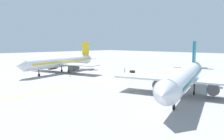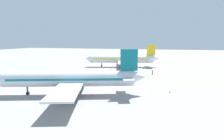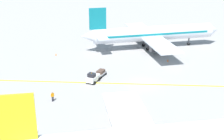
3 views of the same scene
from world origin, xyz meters
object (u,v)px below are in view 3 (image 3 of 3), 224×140
at_px(airplane_at_gate, 152,34).
at_px(ground_crew_worker, 53,96).
at_px(baggage_cart_trailing, 101,72).
at_px(traffic_cone_mid_apron, 56,54).
at_px(traffic_cone_near_nose, 168,60).
at_px(traffic_cone_by_wingtip, 168,125).
at_px(baggage_tug_white, 93,78).

bearing_deg(airplane_at_gate, ground_crew_worker, -29.74).
xyz_separation_m(baggage_cart_trailing, traffic_cone_mid_apron, (-11.66, -11.81, -0.49)).
bearing_deg(airplane_at_gate, traffic_cone_mid_apron, -71.83).
relative_size(airplane_at_gate, traffic_cone_mid_apron, 63.15).
relative_size(ground_crew_worker, traffic_cone_near_nose, 3.05).
distance_m(ground_crew_worker, traffic_cone_by_wingtip, 19.19).
bearing_deg(traffic_cone_mid_apron, baggage_tug_white, 35.89).
distance_m(baggage_tug_white, baggage_cart_trailing, 3.30).
height_order(baggage_tug_white, traffic_cone_mid_apron, baggage_tug_white).
bearing_deg(traffic_cone_mid_apron, traffic_cone_near_nose, 84.93).
bearing_deg(baggage_tug_white, traffic_cone_mid_apron, -144.11).
bearing_deg(ground_crew_worker, traffic_cone_mid_apron, -167.34).
xyz_separation_m(baggage_cart_trailing, traffic_cone_near_nose, (-9.39, 13.85, -0.49)).
bearing_deg(baggage_cart_trailing, traffic_cone_mid_apron, -134.64).
xyz_separation_m(airplane_at_gate, traffic_cone_by_wingtip, (36.73, 0.75, -3.43)).
xyz_separation_m(airplane_at_gate, traffic_cone_near_nose, (9.66, 3.19, -3.43)).
xyz_separation_m(baggage_tug_white, traffic_cone_mid_apron, (-14.76, -10.68, -0.63)).
xyz_separation_m(traffic_cone_mid_apron, traffic_cone_by_wingtip, (29.35, 23.23, 0.00)).
bearing_deg(ground_crew_worker, baggage_tug_white, 145.96).
bearing_deg(traffic_cone_near_nose, ground_crew_worker, -44.78).
bearing_deg(airplane_at_gate, traffic_cone_near_nose, 18.27).
distance_m(traffic_cone_mid_apron, traffic_cone_by_wingtip, 37.43).
distance_m(airplane_at_gate, traffic_cone_by_wingtip, 36.89).
height_order(traffic_cone_near_nose, traffic_cone_mid_apron, same).
xyz_separation_m(airplane_at_gate, baggage_cart_trailing, (19.04, -10.66, -2.95)).
xyz_separation_m(ground_crew_worker, traffic_cone_mid_apron, (-22.94, -5.15, -0.63)).
height_order(airplane_at_gate, traffic_cone_mid_apron, airplane_at_gate).
height_order(baggage_tug_white, baggage_cart_trailing, baggage_tug_white).
bearing_deg(traffic_cone_mid_apron, baggage_cart_trailing, 45.36).
bearing_deg(baggage_tug_white, ground_crew_worker, -34.04).
relative_size(baggage_cart_trailing, traffic_cone_mid_apron, 5.31).
distance_m(airplane_at_gate, baggage_cart_trailing, 22.02).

